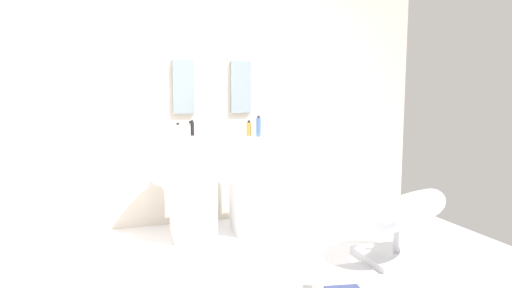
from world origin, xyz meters
The scene contains 13 objects.
ground_plane centered at (0.00, 0.00, -0.02)m, with size 4.80×3.60×0.04m, color silver.
rear_partition centered at (0.00, 1.65, 1.30)m, with size 4.80×0.10×2.60m, color beige.
pedestal_sink_left centered at (-0.31, 1.12, 0.50)m, with size 0.43×0.43×1.07m.
pedestal_sink_right centered at (0.31, 1.12, 0.50)m, with size 0.43×0.43×1.07m.
vanity_mirror_left centered at (-0.31, 1.58, 1.44)m, with size 0.22×0.03×0.55m, color #8C9EA8.
vanity_mirror_right centered at (0.31, 1.58, 1.44)m, with size 0.22×0.03×0.55m, color #8C9EA8.
lounge_chair centered at (1.21, 0.05, 0.35)m, with size 1.10×1.10×0.65m.
coffee_mug centered at (0.35, -0.26, 0.06)m, with size 0.08×0.08×0.10m, color white.
soap_bottle_black centered at (-0.27, 1.26, 1.04)m, with size 0.04×0.04×0.15m.
soap_bottle_amber centered at (0.23, 1.03, 1.04)m, with size 0.05×0.05×0.15m.
soap_bottle_white centered at (-0.44, 1.07, 1.03)m, with size 0.05×0.05×0.14m.
soap_bottle_blue centered at (0.31, 0.97, 1.06)m, with size 0.05×0.05×0.20m.
soap_bottle_grey centered at (-0.29, 1.27, 1.03)m, with size 0.04×0.04×0.14m.
Camera 1 is at (-0.92, -2.82, 1.36)m, focal length 29.65 mm.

